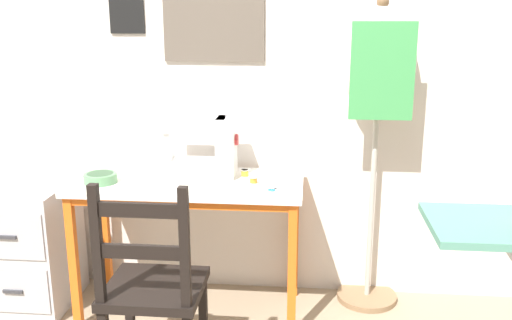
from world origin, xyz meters
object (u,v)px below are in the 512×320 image
(sewing_machine, at_px, (204,148))
(thread_spool_near_machine, at_px, (245,173))
(scissors, at_px, (276,189))
(dress_form, at_px, (379,80))
(filing_cabinet, at_px, (33,245))
(fabric_bowl, at_px, (100,178))
(wooden_chair, at_px, (153,289))
(thread_spool_mid_table, at_px, (254,180))

(sewing_machine, height_order, thread_spool_near_machine, sewing_machine)
(scissors, relative_size, dress_form, 0.07)
(filing_cabinet, bearing_deg, dress_form, 6.16)
(dress_form, bearing_deg, fabric_bowl, -168.34)
(fabric_bowl, xyz_separation_m, dress_form, (1.34, 0.28, 0.46))
(wooden_chair, bearing_deg, dress_form, 38.89)
(thread_spool_near_machine, bearing_deg, thread_spool_mid_table, -63.48)
(sewing_machine, distance_m, fabric_bowl, 0.53)
(sewing_machine, distance_m, dress_form, 0.93)
(filing_cabinet, height_order, dress_form, dress_form)
(thread_spool_mid_table, bearing_deg, fabric_bowl, -175.37)
(sewing_machine, relative_size, fabric_bowl, 2.33)
(thread_spool_near_machine, bearing_deg, fabric_bowl, -166.11)
(scissors, xyz_separation_m, thread_spool_near_machine, (-0.17, 0.20, 0.02))
(thread_spool_mid_table, xyz_separation_m, wooden_chair, (-0.36, -0.56, -0.31))
(fabric_bowl, relative_size, dress_form, 0.10)
(scissors, relative_size, wooden_chair, 0.13)
(thread_spool_mid_table, relative_size, dress_form, 0.03)
(wooden_chair, bearing_deg, filing_cabinet, 144.24)
(sewing_machine, distance_m, thread_spool_near_machine, 0.24)
(sewing_machine, bearing_deg, dress_form, 7.23)
(scissors, relative_size, filing_cabinet, 0.17)
(scissors, xyz_separation_m, dress_form, (0.48, 0.30, 0.48))
(thread_spool_mid_table, relative_size, wooden_chair, 0.05)
(wooden_chair, bearing_deg, scissors, 44.73)
(wooden_chair, bearing_deg, sewing_machine, 81.17)
(fabric_bowl, relative_size, thread_spool_near_machine, 3.69)
(fabric_bowl, xyz_separation_m, scissors, (0.86, -0.02, -0.02))
(thread_spool_mid_table, height_order, wooden_chair, wooden_chair)
(thread_spool_mid_table, distance_m, dress_form, 0.79)
(fabric_bowl, xyz_separation_m, wooden_chair, (0.38, -0.50, -0.32))
(thread_spool_near_machine, height_order, filing_cabinet, thread_spool_near_machine)
(fabric_bowl, distance_m, thread_spool_mid_table, 0.75)
(thread_spool_near_machine, bearing_deg, filing_cabinet, -175.68)
(filing_cabinet, relative_size, dress_form, 0.41)
(sewing_machine, relative_size, filing_cabinet, 0.57)
(dress_form, bearing_deg, wooden_chair, -141.11)
(sewing_machine, height_order, dress_form, dress_form)
(scissors, bearing_deg, fabric_bowl, 178.33)
(wooden_chair, bearing_deg, thread_spool_near_machine, 65.30)
(fabric_bowl, relative_size, filing_cabinet, 0.24)
(filing_cabinet, bearing_deg, scissors, -4.92)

